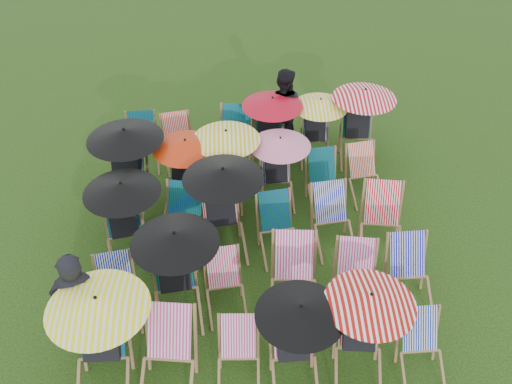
{
  "coord_description": "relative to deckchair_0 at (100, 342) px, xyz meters",
  "views": [
    {
      "loc": [
        -0.36,
        -6.23,
        6.44
      ],
      "look_at": [
        0.0,
        0.37,
        0.9
      ],
      "focal_mm": 40.0,
      "sensor_mm": 36.0,
      "label": 1
    }
  ],
  "objects": [
    {
      "name": "ground",
      "position": [
        1.98,
        2.12,
        -0.76
      ],
      "size": [
        100.0,
        100.0,
        0.0
      ],
      "primitive_type": "plane",
      "color": "black",
      "rests_on": "ground"
    },
    {
      "name": "deckchair_0",
      "position": [
        0.0,
        0.0,
        0.0
      ],
      "size": [
        1.21,
        1.25,
        1.43
      ],
      "rotation": [
        0.0,
        0.0,
        -0.01
      ],
      "color": "#8F6542",
      "rests_on": "ground"
    },
    {
      "name": "deckchair_1",
      "position": [
        0.77,
        -0.13,
        -0.24
      ],
      "size": [
        0.8,
        1.02,
        1.03
      ],
      "rotation": [
        0.0,
        0.0,
        -0.13
      ],
      "color": "#8F6542",
      "rests_on": "ground"
    },
    {
      "name": "deckchair_2",
      "position": [
        1.63,
        -0.1,
        -0.34
      ],
      "size": [
        0.58,
        0.79,
        0.83
      ],
      "rotation": [
        0.0,
        0.0,
        -0.05
      ],
      "color": "#8F6542",
      "rests_on": "ground"
    },
    {
      "name": "deckchair_3",
      "position": [
        2.32,
        -0.1,
        -0.09
      ],
      "size": [
        1.07,
        1.12,
        1.27
      ],
      "rotation": [
        0.0,
        0.0,
        0.03
      ],
      "color": "#8F6542",
      "rests_on": "ground"
    },
    {
      "name": "deckchair_4",
      "position": [
        3.14,
        -0.01,
        -0.07
      ],
      "size": [
        1.1,
        1.16,
        1.31
      ],
      "rotation": [
        0.0,
        0.0,
        -0.1
      ],
      "color": "#8F6542",
      "rests_on": "ground"
    },
    {
      "name": "deckchair_5",
      "position": [
        3.91,
        -0.13,
        -0.34
      ],
      "size": [
        0.57,
        0.79,
        0.84
      ],
      "rotation": [
        0.0,
        0.0,
        0.02
      ],
      "color": "#8F6542",
      "rests_on": "ground"
    },
    {
      "name": "deckchair_6",
      "position": [
        0.03,
        0.99,
        -0.32
      ],
      "size": [
        0.7,
        0.88,
        0.86
      ],
      "rotation": [
        0.0,
        0.0,
        0.18
      ],
      "color": "#8F6542",
      "rests_on": "ground"
    },
    {
      "name": "deckchair_7",
      "position": [
        0.83,
        1.06,
        -0.03
      ],
      "size": [
        1.16,
        1.25,
        1.38
      ],
      "rotation": [
        0.0,
        0.0,
        0.13
      ],
      "color": "#8F6542",
      "rests_on": "ground"
    },
    {
      "name": "deckchair_8",
      "position": [
        1.49,
        1.05,
        -0.34
      ],
      "size": [
        0.64,
        0.83,
        0.83
      ],
      "rotation": [
        0.0,
        0.0,
        0.13
      ],
      "color": "#8F6542",
      "rests_on": "ground"
    },
    {
      "name": "deckchair_9",
      "position": [
        2.43,
        1.06,
        -0.25
      ],
      "size": [
        0.74,
        0.98,
        1.01
      ],
      "rotation": [
        0.0,
        0.0,
        -0.08
      ],
      "color": "#8F6542",
      "rests_on": "ground"
    },
    {
      "name": "deckchair_10",
      "position": [
        3.26,
        0.97,
        -0.28
      ],
      "size": [
        0.75,
        0.95,
        0.95
      ],
      "rotation": [
        0.0,
        0.0,
        -0.15
      ],
      "color": "#8F6542",
      "rests_on": "ground"
    },
    {
      "name": "deckchair_11",
      "position": [
        4.06,
        1.04,
        -0.28
      ],
      "size": [
        0.65,
        0.89,
        0.95
      ],
      "rotation": [
        0.0,
        0.0,
        0.03
      ],
      "color": "#8F6542",
      "rests_on": "ground"
    },
    {
      "name": "deckchair_12",
      "position": [
        0.02,
        2.17,
        -0.05
      ],
      "size": [
        1.13,
        1.23,
        1.34
      ],
      "rotation": [
        0.0,
        0.0,
        0.21
      ],
      "color": "#8F6542",
      "rests_on": "ground"
    },
    {
      "name": "deckchair_13",
      "position": [
        0.84,
        2.23,
        -0.25
      ],
      "size": [
        0.84,
        1.04,
        1.01
      ],
      "rotation": [
        0.0,
        0.0,
        -0.2
      ],
      "color": "#8F6542",
      "rests_on": "ground"
    },
    {
      "name": "deckchair_14",
      "position": [
        1.47,
        2.3,
        -0.0
      ],
      "size": [
        1.2,
        1.3,
        1.43
      ],
      "rotation": [
        0.0,
        0.0,
        0.16
      ],
      "color": "#8F6542",
      "rests_on": "ground"
    },
    {
      "name": "deckchair_15",
      "position": [
        2.31,
        2.12,
        -0.31
      ],
      "size": [
        0.71,
        0.9,
        0.9
      ],
      "rotation": [
        0.0,
        0.0,
        0.15
      ],
      "color": "#8F6542",
      "rests_on": "ground"
    },
    {
      "name": "deckchair_16",
      "position": [
        3.18,
        2.24,
        -0.29
      ],
      "size": [
        0.73,
        0.94,
        0.93
      ],
      "rotation": [
        0.0,
        0.0,
        0.14
      ],
      "color": "#8F6542",
      "rests_on": "ground"
    },
    {
      "name": "deckchair_17",
      "position": [
        3.89,
        2.11,
        -0.26
      ],
      "size": [
        0.79,
        1.01,
        1.0
      ],
      "rotation": [
        0.0,
        0.0,
        -0.15
      ],
      "color": "#8F6542",
      "rests_on": "ground"
    },
    {
      "name": "deckchair_18",
      "position": [
        -0.1,
        3.37,
        0.01
      ],
      "size": [
        1.23,
        1.29,
        1.45
      ],
      "rotation": [
        0.0,
        0.0,
        -0.11
      ],
      "color": "#8F6542",
      "rests_on": "ground"
    },
    {
      "name": "deckchair_19",
      "position": [
        0.85,
        3.31,
        -0.09
      ],
      "size": [
        1.07,
        1.14,
        1.27
      ],
      "rotation": [
        0.0,
        0.0,
        -0.2
      ],
      "color": "#8F6542",
      "rests_on": "ground"
    },
    {
      "name": "deckchair_20",
      "position": [
        1.52,
        3.43,
        -0.06
      ],
      "size": [
        1.12,
        1.16,
        1.33
      ],
      "rotation": [
        0.0,
        0.0,
        0.0
      ],
      "color": "#8F6542",
      "rests_on": "ground"
    },
    {
      "name": "deckchair_21",
      "position": [
        2.4,
        3.37,
        -0.12
      ],
      "size": [
        1.01,
        1.07,
        1.2
      ],
      "rotation": [
        0.0,
        0.0,
        0.06
      ],
      "color": "#8F6542",
      "rests_on": "ground"
    },
    {
      "name": "deckchair_22",
      "position": [
        3.18,
        3.24,
        -0.32
      ],
      "size": [
        0.66,
        0.86,
        0.87
      ],
      "rotation": [
        0.0,
        0.0,
        0.11
      ],
      "color": "#8F6542",
      "rests_on": "ground"
    },
    {
      "name": "deckchair_23",
      "position": [
        3.91,
        3.39,
        -0.33
      ],
      "size": [
        0.7,
        0.88,
        0.86
      ],
      "rotation": [
        0.0,
        0.0,
        0.18
      ],
      "color": "#8F6542",
      "rests_on": "ground"
    },
    {
      "name": "deckchair_24",
      "position": [
        0.02,
        4.52,
        -0.31
      ],
      "size": [
        0.64,
        0.86,
        0.89
      ],
      "rotation": [
        0.0,
        0.0,
        0.07
      ],
      "color": "#8F6542",
      "rests_on": "ground"
    },
    {
      "name": "deckchair_25",
      "position": [
        0.68,
        4.5,
        -0.32
      ],
      "size": [
        0.72,
        0.9,
        0.88
      ],
      "rotation": [
        0.0,
        0.0,
        0.18
      ],
      "color": "#8F6542",
      "rests_on": "ground"
    },
    {
      "name": "deckchair_26",
      "position": [
        1.7,
        4.42,
        -0.25
      ],
      "size": [
        0.82,
        1.03,
        1.01
      ],
      "rotation": [
        0.0,
        0.0,
        -0.17
      ],
      "color": "#8F6542",
      "rests_on": "ground"
    },
    {
      "name": "deckchair_27",
      "position": [
        2.34,
        4.49,
        -0.08
      ],
      "size": [
        1.09,
        1.15,
        1.29
      ],
      "rotation": [
        0.0,
        0.0,
        -0.13
      ],
      "color": "#8F6542",
      "rests_on": "ground"
    },
    {
      "name": "deckchair_28",
      "position": [
        3.22,
        4.55,
        -0.13
      ],
      "size": [
        1.01,
        1.05,
        1.19
      ],
      "rotation": [
        0.0,
        0.0,
        -0.06
      ],
      "color": "#8F6542",
      "rests_on": "ground"
    },
    {
      "name": "deckchair_29",
      "position": [
        3.99,
        4.54,
        -0.03
      ],
      "size": [
        1.15,
        1.21,
        1.37
      ],
      "rotation": [
        0.0,
        0.0,
        -0.08
      ],
      "color": "#8F6542",
      "rests_on": "ground"
    },
    {
      "name": "person_left",
      "position": [
        -0.32,
        0.53,
        0.08
      ],
      "size": [
        0.68,
        0.51,
        1.68
      ],
      "primitive_type": "imported",
      "rotation": [
        0.0,
        0.0,
        3.33
      ],
      "color": "black",
      "rests_on": "ground"
    },
    {
      "name": "person_rear",
      "position": [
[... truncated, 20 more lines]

